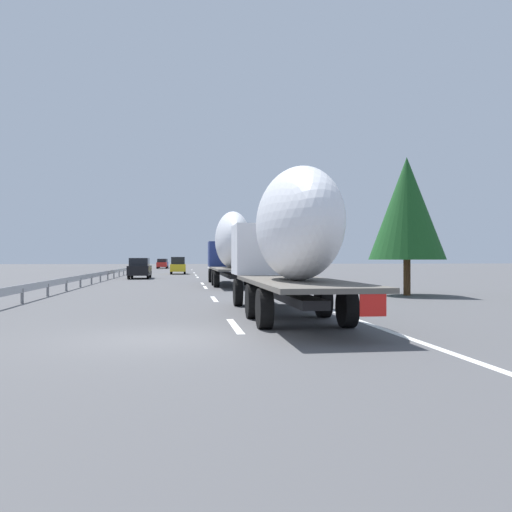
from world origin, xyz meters
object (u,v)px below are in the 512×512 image
(truck_trailing, at_px, (288,238))
(car_black_suv, at_px, (140,268))
(car_red_compact, at_px, (162,264))
(truck_lead, at_px, (231,245))
(car_yellow_coupe, at_px, (178,266))
(car_blue_sedan, at_px, (163,263))
(road_sign, at_px, (240,254))

(truck_trailing, relative_size, car_black_suv, 2.52)
(truck_trailing, relative_size, car_red_compact, 2.84)
(truck_lead, relative_size, car_red_compact, 3.19)
(truck_lead, relative_size, car_black_suv, 2.83)
(truck_trailing, height_order, car_black_suv, truck_trailing)
(car_yellow_coupe, relative_size, car_blue_sedan, 1.08)
(car_blue_sedan, xyz_separation_m, road_sign, (-45.66, -10.09, 1.46))
(car_black_suv, height_order, car_red_compact, car_black_suv)
(car_red_compact, height_order, road_sign, road_sign)
(car_yellow_coupe, distance_m, car_red_compact, 34.17)
(car_yellow_coupe, height_order, car_red_compact, car_yellow_coupe)
(truck_trailing, distance_m, car_blue_sedan, 89.26)
(car_blue_sedan, bearing_deg, truck_lead, -174.23)
(truck_lead, relative_size, truck_trailing, 1.12)
(car_black_suv, bearing_deg, car_yellow_coupe, -13.52)
(truck_lead, bearing_deg, car_yellow_coupe, 7.92)
(truck_lead, relative_size, road_sign, 3.93)
(truck_lead, distance_m, car_red_compact, 61.57)
(road_sign, bearing_deg, car_yellow_coupe, 62.33)
(car_blue_sedan, xyz_separation_m, car_black_suv, (-55.78, 0.08, 0.04))
(truck_lead, bearing_deg, car_black_suv, 27.82)
(car_blue_sedan, height_order, car_black_suv, car_black_suv)
(car_red_compact, bearing_deg, car_blue_sedan, 0.28)
(truck_trailing, bearing_deg, road_sign, -4.09)
(road_sign, bearing_deg, car_blue_sedan, 12.47)
(truck_trailing, height_order, road_sign, truck_trailing)
(truck_trailing, height_order, car_yellow_coupe, truck_trailing)
(truck_trailing, xyz_separation_m, road_sign, (43.31, -3.10, -0.07))
(car_yellow_coupe, bearing_deg, car_blue_sedan, 4.38)
(truck_trailing, distance_m, car_red_compact, 81.25)
(road_sign, bearing_deg, truck_trailing, 175.91)
(truck_lead, height_order, car_yellow_coupe, truck_lead)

